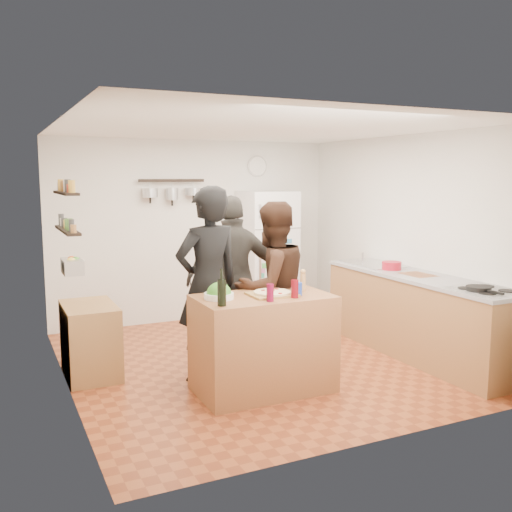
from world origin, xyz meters
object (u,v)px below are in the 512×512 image
salad_bowl (219,296)px  red_bowl (392,266)px  skillet (479,289)px  wine_bottle (222,293)px  fridge (267,255)px  wall_clock (257,166)px  counter_run (417,316)px  side_table (90,340)px  person_center (272,288)px  person_back (234,277)px  pepper_mill (303,282)px  salt_canister (298,289)px  person_left (208,285)px  prep_island (263,343)px

salad_bowl → red_bowl: bearing=13.9°
skillet → red_bowl: red_bowl is taller
wine_bottle → fridge: 3.28m
salad_bowl → wall_clock: (1.71, 2.81, 1.21)m
counter_run → side_table: counter_run is taller
salad_bowl → person_center: size_ratio=0.15×
person_back → fridge: size_ratio=1.00×
pepper_mill → skillet: pepper_mill is taller
pepper_mill → person_back: 1.05m
wine_bottle → red_bowl: bearing=19.2°
side_table → person_back: bearing=-2.2°
person_back → fridge: bearing=-121.0°
salt_canister → counter_run: (1.74, 0.35, -0.52)m
pepper_mill → side_table: 2.23m
person_center → fridge: bearing=-126.0°
person_left → red_bowl: 2.35m
wine_bottle → pepper_mill: wine_bottle is taller
salad_bowl → skillet: (2.36, -0.77, 0.01)m
person_left → skillet: (2.30, -1.21, -0.02)m
side_table → pepper_mill: bearing=-30.0°
person_left → prep_island: bearing=114.7°
person_left → red_bowl: size_ratio=8.53×
prep_island → fridge: fridge is taller
counter_run → red_bowl: red_bowl is taller
skillet → wall_clock: wall_clock is taller
counter_run → wall_clock: size_ratio=8.77×
prep_island → person_left: bearing=125.7°
person_center → side_table: person_center is taller
person_center → counter_run: bearing=162.0°
salad_bowl → skillet: size_ratio=1.15×
red_bowl → wall_clock: bearing=107.6°
person_back → fridge: 1.86m
person_back → person_left: bearing=54.6°
person_center → counter_run: 1.79m
pepper_mill → fridge: size_ratio=0.09×
counter_run → person_center: bearing=172.9°
salt_canister → person_back: bearing=97.2°
side_table → wine_bottle: bearing=-56.1°
fridge → wall_clock: bearing=90.0°
red_bowl → side_table: size_ratio=0.28×
counter_run → salad_bowl: bearing=-175.8°
person_back → skillet: (1.79, -1.77, 0.04)m
skillet → side_table: size_ratio=0.29×
side_table → fridge: bearing=27.7°
fridge → salt_canister: bearing=-110.5°
fridge → wine_bottle: bearing=-123.1°
person_back → side_table: person_back is taller
person_center → red_bowl: (1.68, 0.20, 0.09)m
prep_island → pepper_mill: size_ratio=7.53×
person_left → person_center: bearing=164.7°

